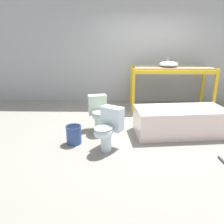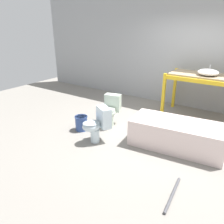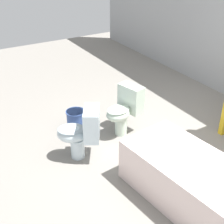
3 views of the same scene
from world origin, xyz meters
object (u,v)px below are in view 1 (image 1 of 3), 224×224
object	(u,v)px
toilet_near	(108,127)
sink_basin	(169,64)
bathtub_main	(180,119)
bucket_white	(74,134)
toilet_far	(98,112)

from	to	relation	value
toilet_near	sink_basin	bearing A→B (deg)	89.27
bathtub_main	bucket_white	size ratio (longest dim) A/B	5.39
bathtub_main	toilet_near	world-z (taller)	toilet_near
bathtub_main	toilet_near	size ratio (longest dim) A/B	2.49
sink_basin	toilet_far	world-z (taller)	sink_basin
bathtub_main	toilet_far	bearing A→B (deg)	169.61
sink_basin	toilet_far	xyz separation A→B (m)	(-1.65, -1.53, -0.77)
toilet_far	bucket_white	bearing A→B (deg)	-137.79
sink_basin	bucket_white	distance (m)	3.10
toilet_far	bucket_white	distance (m)	0.74
sink_basin	bathtub_main	bearing A→B (deg)	-92.75
sink_basin	toilet_near	xyz separation A→B (m)	(-1.43, -2.31, -0.77)
toilet_near	bucket_white	xyz separation A→B (m)	(-0.61, 0.20, -0.22)
toilet_far	toilet_near	bearing A→B (deg)	-87.95
sink_basin	toilet_far	bearing A→B (deg)	-137.29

